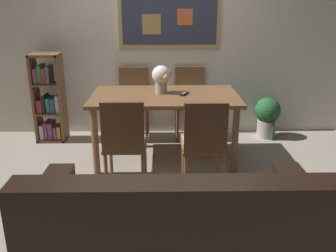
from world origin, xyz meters
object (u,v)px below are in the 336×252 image
Objects in this scene: dining_chair_far_right at (190,96)px; tv_remote at (184,94)px; dining_chair_near_right at (204,140)px; leather_couch at (176,238)px; potted_ivy at (267,115)px; dining_table at (165,103)px; bookshelf at (49,102)px; dining_chair_near_left at (124,139)px; flower_vase at (161,77)px; dining_chair_far_left at (134,97)px.

dining_chair_far_right reaches higher than tv_remote.
dining_chair_near_right reaches higher than leather_couch.
dining_chair_far_right is 1.70× the size of potted_ivy.
dining_chair_near_right is 1.70× the size of potted_ivy.
leather_couch is at bearing -116.25° from potted_ivy.
dining_table is 1.60m from bookshelf.
bookshelf reaches higher than dining_chair_near_left.
tv_remote is (1.67, -0.64, 0.26)m from bookshelf.
flower_vase reaches higher than leather_couch.
leather_couch is (0.43, -1.18, -0.22)m from dining_chair_near_left.
tv_remote is at bearing -98.80° from dining_chair_far_right.
dining_chair_near_right is 5.68× the size of tv_remote.
potted_ivy is (1.29, 2.62, -0.02)m from leather_couch.
dining_chair_near_right is 1.57m from dining_chair_far_right.
dining_chair_near_right is (0.35, -0.78, -0.13)m from dining_table.
bookshelf is at bearing 156.42° from dining_table.
leather_couch is 3.37× the size of potted_ivy.
dining_table is 2.98× the size of potted_ivy.
bookshelf is (-1.46, 0.64, -0.15)m from dining_table.
dining_chair_near_left is 2.26m from potted_ivy.
leather_couch is at bearing -80.45° from dining_chair_far_left.
flower_vase is at bearing -21.47° from bookshelf.
dining_chair_near_right is at bearing -79.98° from tv_remote.
dining_chair_near_right is at bearing -89.40° from dining_chair_far_right.
dining_table is 1.75× the size of dining_chair_far_left.
tv_remote is at bearing -0.45° from dining_table.
dining_chair_near_right is at bearing -64.31° from dining_chair_far_left.
dining_chair_far_left reaches higher than tv_remote.
potted_ivy is 1.42m from tv_remote.
dining_table is 5.25× the size of flower_vase.
dining_chair_near_right is 1.72m from dining_chair_far_left.
dining_chair_far_left is 5.68× the size of tv_remote.
leather_couch is 1.61× the size of bookshelf.
potted_ivy is 1.65m from flower_vase.
bookshelf is 2.82m from potted_ivy.
tv_remote is (-0.12, -0.79, 0.23)m from dining_chair_far_right.
dining_chair_far_right is 3.00× the size of flower_vase.
potted_ivy is at bearing -2.25° from dining_chair_far_left.
leather_couch is at bearing -104.40° from dining_chair_near_right.
dining_chair_near_right is 1.00× the size of dining_chair_far_right.
dining_chair_far_right and dining_chair_far_left have the same top height.
dining_chair_near_left reaches higher than leather_couch.
flower_vase is at bearing 114.11° from dining_chair_near_right.
potted_ivy is at bearing 24.13° from flower_vase.
flower_vase is at bearing -155.87° from potted_ivy.
dining_chair_near_left is at bearing 110.19° from leather_couch.
dining_chair_far_left is (-0.02, 1.51, 0.00)m from dining_chair_near_left.
dining_chair_near_left is (-0.38, -0.74, -0.13)m from dining_table.
leather_couch is at bearing -87.37° from flower_vase.
tv_remote reaches higher than dining_table.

